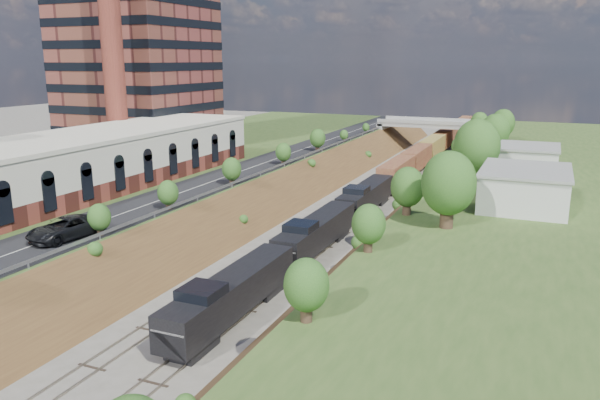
{
  "coord_description": "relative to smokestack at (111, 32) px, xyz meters",
  "views": [
    {
      "loc": [
        25.37,
        -16.15,
        21.07
      ],
      "look_at": [
        0.94,
        41.2,
        6.0
      ],
      "focal_mm": 35.0,
      "sensor_mm": 36.0,
      "label": 1
    }
  ],
  "objects": [
    {
      "name": "rail_left_track",
      "position": [
        33.4,
        4.0,
        -24.91
      ],
      "size": [
        1.58,
        180.0,
        0.18
      ],
      "primitive_type": "cube",
      "color": "gray",
      "rests_on": "ground"
    },
    {
      "name": "white_building_far",
      "position": [
        59.0,
        18.0,
        -18.2
      ],
      "size": [
        8.0,
        10.0,
        3.6
      ],
      "primitive_type": "cube",
      "color": "silver",
      "rests_on": "platform_right"
    },
    {
      "name": "rail_right_track",
      "position": [
        38.6,
        4.0,
        -24.91
      ],
      "size": [
        1.58,
        180.0,
        0.18
      ],
      "primitive_type": "cube",
      "color": "gray",
      "rests_on": "ground"
    },
    {
      "name": "white_building_near",
      "position": [
        59.5,
        -4.0,
        -18.0
      ],
      "size": [
        9.0,
        12.0,
        4.0
      ],
      "primitive_type": "cube",
      "color": "silver",
      "rests_on": "platform_right"
    },
    {
      "name": "platform_left",
      "position": [
        3.0,
        4.0,
        -22.5
      ],
      "size": [
        44.0,
        180.0,
        5.0
      ],
      "primitive_type": "cube",
      "color": "#3A5623",
      "rests_on": "ground"
    },
    {
      "name": "embankment_left",
      "position": [
        25.0,
        4.0,
        -25.0
      ],
      "size": [
        10.0,
        180.0,
        10.0
      ],
      "primitive_type": "cube",
      "rotation": [
        0.0,
        0.79,
        0.0
      ],
      "color": "brown",
      "rests_on": "ground"
    },
    {
      "name": "overpass",
      "position": [
        36.0,
        66.0,
        -20.08
      ],
      "size": [
        24.5,
        8.3,
        7.4
      ],
      "color": "gray",
      "rests_on": "ground"
    },
    {
      "name": "smokestack",
      "position": [
        0.0,
        0.0,
        0.0
      ],
      "size": [
        3.2,
        3.2,
        40.0
      ],
      "primitive_type": "cylinder",
      "color": "brown",
      "rests_on": "platform_left"
    },
    {
      "name": "guardrail",
      "position": [
        24.6,
        3.8,
        -19.45
      ],
      "size": [
        0.1,
        171.0,
        0.7
      ],
      "color": "#99999E",
      "rests_on": "platform_left"
    },
    {
      "name": "commercial_building",
      "position": [
        8.0,
        -18.0,
        -16.49
      ],
      "size": [
        14.3,
        62.3,
        7.0
      ],
      "color": "brown",
      "rests_on": "platform_left"
    },
    {
      "name": "freight_train",
      "position": [
        38.6,
        37.31,
        -22.42
      ],
      "size": [
        3.0,
        152.99,
        4.55
      ],
      "color": "black",
      "rests_on": "ground"
    },
    {
      "name": "suv",
      "position": [
        21.7,
        -33.53,
        -18.91
      ],
      "size": [
        4.32,
        7.53,
        1.98
      ],
      "primitive_type": "imported",
      "rotation": [
        0.0,
        0.0,
        -0.15
      ],
      "color": "black",
      "rests_on": "road"
    },
    {
      "name": "tree_right_large",
      "position": [
        53.0,
        -16.0,
        -15.62
      ],
      "size": [
        5.25,
        5.25,
        7.61
      ],
      "color": "#473323",
      "rests_on": "platform_right"
    },
    {
      "name": "tree_left_crest",
      "position": [
        24.2,
        -36.0,
        -17.96
      ],
      "size": [
        2.45,
        2.45,
        3.55
      ],
      "color": "#473323",
      "rests_on": "platform_left"
    },
    {
      "name": "road",
      "position": [
        20.5,
        4.0,
        -19.95
      ],
      "size": [
        8.0,
        180.0,
        0.1
      ],
      "primitive_type": "cube",
      "color": "black",
      "rests_on": "platform_left"
    },
    {
      "name": "embankment_right",
      "position": [
        47.0,
        4.0,
        -25.0
      ],
      "size": [
        10.0,
        180.0,
        10.0
      ],
      "primitive_type": "cube",
      "rotation": [
        0.0,
        0.79,
        0.0
      ],
      "color": "brown",
      "rests_on": "ground"
    }
  ]
}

